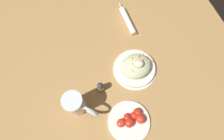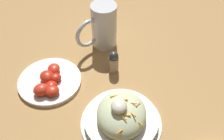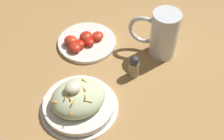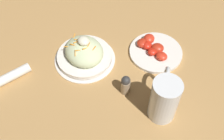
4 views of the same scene
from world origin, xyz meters
TOP-DOWN VIEW (x-y plane):
  - ground_plane at (0.00, 0.00)m, footprint 1.43×1.43m
  - salad_plate at (-0.13, 0.03)m, footprint 0.22×0.22m
  - beer_mug at (0.20, 0.11)m, footprint 0.13×0.13m
  - napkin_roll at (-0.21, -0.25)m, footprint 0.03×0.21m
  - tomato_plate at (-0.01, 0.25)m, footprint 0.20×0.20m
  - salt_shaker at (0.07, 0.06)m, footprint 0.03×0.03m

SIDE VIEW (x-z plane):
  - ground_plane at x=0.00m, z-range 0.00..0.00m
  - tomato_plate at x=-0.01m, z-range -0.01..0.04m
  - napkin_roll at x=-0.21m, z-range 0.00..0.03m
  - salad_plate at x=-0.13m, z-range -0.02..0.08m
  - salt_shaker at x=0.07m, z-range 0.00..0.08m
  - beer_mug at x=0.20m, z-range -0.01..0.15m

